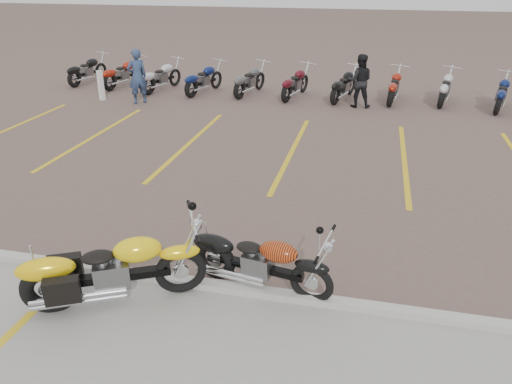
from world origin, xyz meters
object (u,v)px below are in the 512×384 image
Objects in this scene: flame_cruiser at (258,263)px; bollard at (101,85)px; yellow_cruiser at (111,272)px; person_a at (137,76)px; person_b at (360,81)px.

bollard is (-7.70, 9.50, 0.07)m from flame_cruiser.
yellow_cruiser is at bearing -146.71° from flame_cruiser.
bollard is at bearing -47.97° from person_a.
bollard reaches higher than yellow_cruiser.
person_b is 8.66m from bollard.
yellow_cruiser is 11.67m from person_b.
person_a is 1.78× the size of bollard.
flame_cruiser is 2.09× the size of bollard.
person_b reaches higher than bollard.
flame_cruiser is 12.23m from bollard.
person_a is 1.50m from bollard.
bollard is at bearing 4.73° from person_b.
person_a reaches higher than flame_cruiser.
person_a is 1.06× the size of person_b.
person_b is at bearing 7.13° from bollard.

